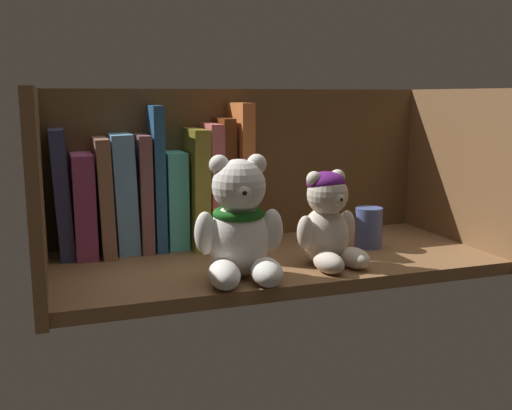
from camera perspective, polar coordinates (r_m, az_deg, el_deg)
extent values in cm
cube|color=brown|center=(97.83, 1.66, -5.52)|extent=(69.39, 30.44, 2.00)
cube|color=brown|center=(109.82, -1.21, 3.43)|extent=(71.79, 1.20, 28.97)
cube|color=brown|center=(89.04, -20.20, 1.14)|extent=(1.60, 32.84, 28.97)
cube|color=brown|center=(112.45, 18.91, 3.03)|extent=(1.60, 32.84, 28.97)
cube|color=navy|center=(101.80, -18.07, 1.13)|extent=(3.09, 11.54, 20.73)
cube|color=#89355D|center=(102.21, -16.17, 0.15)|extent=(3.39, 13.01, 16.71)
cube|color=brown|center=(102.20, -14.39, 0.93)|extent=(2.64, 13.91, 19.21)
cube|color=#608DB6|center=(102.46, -12.57, 1.18)|extent=(4.06, 10.06, 19.77)
cube|color=brown|center=(102.87, -10.79, 1.23)|extent=(2.03, 11.27, 19.51)
cube|color=navy|center=(102.87, -9.54, 2.60)|extent=(1.77, 10.13, 24.24)
cube|color=#48AEA2|center=(103.99, -7.83, 0.56)|extent=(3.42, 9.16, 16.44)
cube|color=olive|center=(104.39, -5.99, 1.72)|extent=(2.99, 14.16, 20.38)
cube|color=#BA5555|center=(105.01, -4.45, 2.03)|extent=(2.24, 12.56, 21.16)
cube|color=#5F2D11|center=(105.62, -3.09, 2.33)|extent=(2.50, 10.18, 22.05)
cube|color=#CF6A32|center=(106.18, -1.75, 3.09)|extent=(2.20, 13.08, 24.62)
ellipsoid|color=white|center=(85.99, -1.69, -3.36)|extent=(9.16, 8.41, 10.78)
sphere|color=white|center=(83.93, -1.65, 1.82)|extent=(7.66, 7.66, 7.66)
sphere|color=white|center=(83.60, -3.54, 3.84)|extent=(2.87, 2.87, 2.87)
sphere|color=white|center=(84.60, 0.06, 3.94)|extent=(2.87, 2.87, 2.87)
sphere|color=white|center=(81.36, -1.28, 1.22)|extent=(2.87, 2.87, 2.87)
sphere|color=black|center=(80.38, -1.14, 1.16)|extent=(1.01, 1.01, 1.01)
ellipsoid|color=white|center=(81.55, -3.05, -6.67)|extent=(5.09, 7.62, 3.83)
ellipsoid|color=white|center=(82.68, 1.03, -6.42)|extent=(5.09, 7.62, 3.83)
ellipsoid|color=white|center=(84.41, -4.86, -2.71)|extent=(3.44, 3.44, 6.23)
ellipsoid|color=white|center=(86.19, 1.55, -2.40)|extent=(3.44, 3.44, 6.23)
torus|color=#195A18|center=(85.15, -1.70, -0.82)|extent=(7.36, 7.36, 1.38)
ellipsoid|color=beige|center=(92.99, 6.58, -2.95)|extent=(7.59, 6.96, 8.93)
sphere|color=beige|center=(91.35, 6.83, 1.00)|extent=(6.35, 6.35, 6.35)
sphere|color=beige|center=(89.99, 5.58, 2.48)|extent=(2.38, 2.38, 2.38)
sphere|color=beige|center=(92.70, 7.78, 2.67)|extent=(2.38, 2.38, 2.38)
sphere|color=beige|center=(89.68, 7.71, 0.56)|extent=(2.38, 2.38, 2.38)
sphere|color=black|center=(89.03, 8.05, 0.52)|extent=(0.83, 0.83, 0.83)
ellipsoid|color=beige|center=(89.02, 6.96, -5.48)|extent=(4.75, 6.57, 3.17)
ellipsoid|color=beige|center=(92.04, 9.37, -5.01)|extent=(4.75, 6.57, 3.17)
ellipsoid|color=beige|center=(90.03, 4.74, -2.63)|extent=(3.07, 3.07, 5.16)
ellipsoid|color=beige|center=(94.87, 8.68, -2.04)|extent=(3.07, 3.07, 5.16)
ellipsoid|color=#5C196C|center=(91.43, 6.69, 2.12)|extent=(6.03, 6.03, 3.49)
cylinder|color=#4C5B99|center=(104.60, 10.70, -2.12)|extent=(4.65, 4.65, 6.93)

